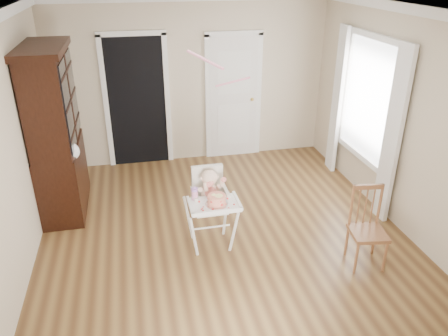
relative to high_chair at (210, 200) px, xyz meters
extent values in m
plane|color=#51341C|center=(0.20, 0.13, -0.62)|extent=(5.00, 5.00, 0.00)
plane|color=white|center=(0.20, 0.13, 2.08)|extent=(5.00, 5.00, 0.00)
plane|color=beige|center=(0.20, 2.63, 0.73)|extent=(4.50, 0.00, 4.50)
plane|color=beige|center=(-2.05, 0.13, 0.73)|extent=(0.00, 5.00, 5.00)
plane|color=beige|center=(2.45, 0.13, 0.73)|extent=(0.00, 5.00, 5.00)
cube|color=black|center=(-0.70, 2.62, 0.43)|extent=(0.90, 0.03, 2.10)
cube|color=white|center=(-1.19, 2.61, 0.43)|extent=(0.08, 0.05, 2.18)
cube|color=white|center=(-0.21, 2.61, 0.43)|extent=(0.08, 0.05, 2.18)
cube|color=white|center=(-0.70, 2.61, 1.52)|extent=(1.06, 0.05, 0.08)
cube|color=white|center=(0.90, 2.61, 0.40)|extent=(0.80, 0.05, 2.05)
cube|color=white|center=(0.46, 2.61, 0.40)|extent=(0.08, 0.05, 2.13)
cube|color=white|center=(1.34, 2.61, 0.40)|extent=(0.08, 0.05, 2.13)
sphere|color=gold|center=(1.22, 2.57, 0.38)|extent=(0.06, 0.06, 0.06)
cube|color=white|center=(2.43, 0.93, 0.78)|extent=(0.02, 1.20, 1.60)
cube|color=white|center=(2.41, 0.93, 1.62)|extent=(0.06, 1.36, 0.08)
cube|color=white|center=(2.35, 0.15, 0.53)|extent=(0.08, 0.28, 2.30)
cube|color=white|center=(2.35, 1.71, 0.53)|extent=(0.08, 0.28, 2.30)
cylinder|color=white|center=(-0.23, -0.21, -0.35)|extent=(0.12, 0.12, 0.58)
cylinder|color=white|center=(0.24, -0.21, -0.35)|extent=(0.12, 0.12, 0.58)
cylinder|color=white|center=(-0.24, 0.22, -0.35)|extent=(0.12, 0.12, 0.58)
cylinder|color=white|center=(0.23, 0.22, -0.35)|extent=(0.12, 0.12, 0.58)
cylinder|color=white|center=(0.00, -0.04, -0.35)|extent=(0.45, 0.03, 0.02)
cube|color=beige|center=(0.00, 0.01, -0.09)|extent=(0.37, 0.35, 0.08)
cube|color=beige|center=(-0.19, 0.00, 0.03)|extent=(0.04, 0.33, 0.18)
cube|color=beige|center=(0.19, 0.01, 0.03)|extent=(0.04, 0.33, 0.18)
cube|color=beige|center=(0.00, 0.17, 0.15)|extent=(0.37, 0.06, 0.43)
cube|color=white|center=(0.00, -0.23, 0.07)|extent=(0.55, 0.39, 0.03)
cube|color=white|center=(0.00, -0.42, 0.08)|extent=(0.55, 0.03, 0.04)
ellipsoid|color=beige|center=(0.00, 0.03, 0.06)|extent=(0.21, 0.17, 0.27)
sphere|color=beige|center=(0.00, 0.03, 0.27)|extent=(0.18, 0.18, 0.18)
sphere|color=red|center=(0.00, -0.02, 0.11)|extent=(0.13, 0.13, 0.13)
sphere|color=red|center=(-0.02, -0.05, 0.23)|extent=(0.07, 0.07, 0.07)
sphere|color=red|center=(0.15, -0.04, 0.27)|extent=(0.06, 0.06, 0.06)
cylinder|color=silver|center=(0.03, -0.25, 0.08)|extent=(0.26, 0.26, 0.01)
cylinder|color=red|center=(0.03, -0.25, 0.14)|extent=(0.20, 0.20, 0.11)
cylinder|color=#F2E08C|center=(0.05, -0.27, 0.19)|extent=(0.09, 0.09, 0.02)
cylinder|color=pink|center=(-0.19, -0.09, 0.14)|extent=(0.07, 0.07, 0.11)
cylinder|color=#A26EC0|center=(-0.19, -0.09, 0.21)|extent=(0.08, 0.08, 0.03)
cone|color=#A26EC0|center=(-0.19, -0.09, 0.24)|extent=(0.02, 0.02, 0.04)
cube|color=black|center=(-1.79, 1.31, -0.16)|extent=(0.52, 1.24, 0.93)
cube|color=black|center=(-1.79, 1.31, 0.93)|extent=(0.47, 1.24, 1.24)
cube|color=black|center=(-1.54, 1.00, 0.93)|extent=(0.02, 0.54, 1.08)
cube|color=black|center=(-1.54, 1.62, 0.93)|extent=(0.02, 0.54, 1.08)
cube|color=black|center=(-1.79, 1.31, 1.57)|extent=(0.56, 1.32, 0.08)
ellipsoid|color=white|center=(-1.59, 0.95, 0.36)|extent=(0.21, 0.17, 0.23)
cube|color=brown|center=(1.64, -0.73, -0.22)|extent=(0.43, 0.43, 0.04)
cylinder|color=brown|center=(1.46, -0.87, -0.42)|extent=(0.03, 0.03, 0.40)
cylinder|color=brown|center=(1.78, -0.91, -0.42)|extent=(0.03, 0.03, 0.40)
cylinder|color=brown|center=(1.51, -0.55, -0.42)|extent=(0.03, 0.03, 0.40)
cylinder|color=brown|center=(1.82, -0.59, -0.42)|extent=(0.03, 0.03, 0.40)
cylinder|color=brown|center=(1.51, -0.54, 0.04)|extent=(0.03, 0.03, 0.52)
cylinder|color=brown|center=(1.83, -0.58, 0.04)|extent=(0.03, 0.03, 0.52)
cube|color=brown|center=(1.67, -0.56, 0.27)|extent=(0.34, 0.09, 0.05)
camera|label=1|loc=(-0.79, -4.35, 2.52)|focal=35.00mm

